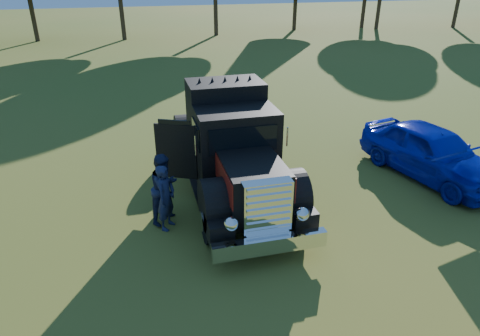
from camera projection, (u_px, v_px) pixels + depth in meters
name	position (u px, v px, depth m)	size (l,w,h in m)	color
ground	(293.00, 210.00, 11.31)	(120.00, 120.00, 0.00)	#3B5A1A
diamond_t_truck	(233.00, 152.00, 11.58)	(3.29, 7.16, 3.00)	black
hotrod_coupe	(432.00, 152.00, 12.79)	(2.84, 4.91, 1.89)	#072E9A
spectator_near	(166.00, 197.00, 10.22)	(0.61, 0.40, 1.67)	#1B2A40
spectator_far	(165.00, 188.00, 10.49)	(0.88, 0.69, 1.81)	#1B2440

